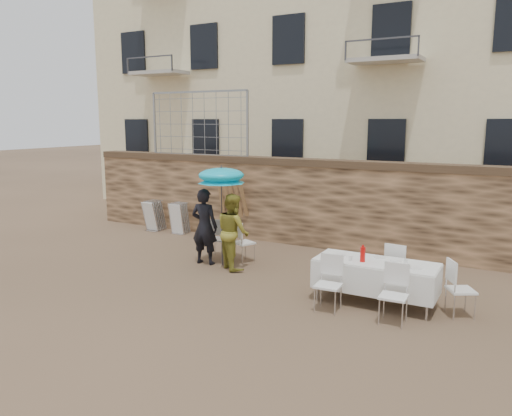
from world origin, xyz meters
The scene contains 18 objects.
ground centered at (0.00, 0.00, 0.00)m, with size 80.00×80.00×0.00m, color brown.
stone_wall centered at (0.00, 5.00, 1.10)m, with size 13.00×0.50×2.20m, color brown.
apartment_building centered at (0.00, 12.00, 7.50)m, with size 20.00×8.00×15.00m, color beige.
chain_link_fence centered at (-3.00, 5.00, 3.10)m, with size 3.20×0.06×1.80m, color gray, non-canonical shape.
man_suit centered at (-0.93, 2.23, 0.86)m, with size 0.63×0.41×1.72m, color black.
woman_dress centered at (-0.18, 2.23, 0.83)m, with size 0.81×0.63×1.66m, color gold.
umbrella centered at (-0.53, 2.33, 1.96)m, with size 1.05×1.05×2.08m.
couple_chair_left centered at (-0.93, 2.78, 0.48)m, with size 0.48×0.48×0.96m, color white, non-canonical shape.
couple_chair_right centered at (-0.23, 2.78, 0.48)m, with size 0.48×0.48×0.96m, color white, non-canonical shape.
banquet_table centered at (3.13, 1.61, 0.73)m, with size 2.10×0.85×0.78m.
soda_bottle centered at (2.93, 1.46, 0.91)m, with size 0.09×0.09×0.26m, color red.
table_chair_front_left centered at (2.53, 0.86, 0.48)m, with size 0.48×0.48×0.96m, color white, non-canonical shape.
table_chair_front_right centered at (3.63, 0.86, 0.48)m, with size 0.48×0.48×0.96m, color white, non-canonical shape.
table_chair_back centered at (3.33, 2.41, 0.48)m, with size 0.48×0.48×0.96m, color white, non-canonical shape.
table_chair_side centered at (4.53, 1.71, 0.48)m, with size 0.48×0.48×0.96m, color white, non-canonical shape.
chair_stack_left centered at (-4.20, 4.55, 0.46)m, with size 0.46×0.55×0.92m, color white, non-canonical shape.
chair_stack_right centered at (-3.30, 4.55, 0.46)m, with size 0.46×0.47×0.92m, color white, non-canonical shape.
wood_planks centered at (-1.70, 4.62, 1.00)m, with size 0.70×0.20×2.00m, color #A37749, non-canonical shape.
Camera 1 is at (5.34, -6.80, 3.21)m, focal length 35.00 mm.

